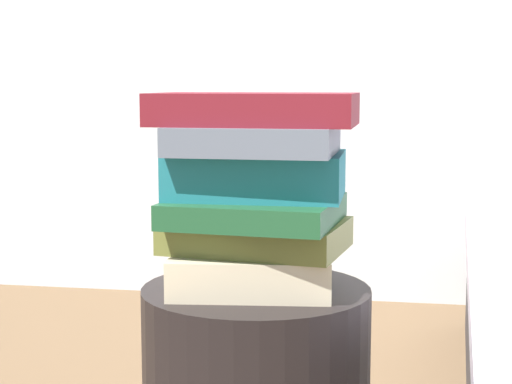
{
  "coord_description": "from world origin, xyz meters",
  "views": [
    {
      "loc": [
        0.2,
        -1.14,
        0.83
      ],
      "look_at": [
        0.0,
        0.0,
        0.67
      ],
      "focal_mm": 58.05,
      "sensor_mm": 36.0,
      "label": 1
    }
  ],
  "objects_px": {
    "book_olive": "(259,235)",
    "book_slate": "(252,139)",
    "book_maroon": "(257,109)",
    "book_forest": "(254,211)",
    "book_cream": "(252,269)",
    "book_teal": "(254,175)"
  },
  "relations": [
    {
      "from": "book_maroon",
      "to": "book_forest",
      "type": "bearing_deg",
      "value": -164.12
    },
    {
      "from": "book_forest",
      "to": "book_slate",
      "type": "xyz_separation_m",
      "value": [
        -0.0,
        -0.0,
        0.1
      ]
    },
    {
      "from": "book_teal",
      "to": "book_slate",
      "type": "relative_size",
      "value": 1.08
    },
    {
      "from": "book_forest",
      "to": "book_teal",
      "type": "relative_size",
      "value": 0.94
    },
    {
      "from": "book_olive",
      "to": "book_maroon",
      "type": "xyz_separation_m",
      "value": [
        -0.0,
        -0.02,
        0.18
      ]
    },
    {
      "from": "book_cream",
      "to": "book_forest",
      "type": "relative_size",
      "value": 0.98
    },
    {
      "from": "book_cream",
      "to": "book_maroon",
      "type": "relative_size",
      "value": 0.8
    },
    {
      "from": "book_cream",
      "to": "book_maroon",
      "type": "xyz_separation_m",
      "value": [
        0.01,
        -0.01,
        0.23
      ]
    },
    {
      "from": "book_teal",
      "to": "book_slate",
      "type": "distance_m",
      "value": 0.05
    },
    {
      "from": "book_olive",
      "to": "book_maroon",
      "type": "bearing_deg",
      "value": -83.53
    },
    {
      "from": "book_teal",
      "to": "book_maroon",
      "type": "relative_size",
      "value": 0.87
    },
    {
      "from": "book_olive",
      "to": "book_maroon",
      "type": "height_order",
      "value": "book_maroon"
    },
    {
      "from": "book_olive",
      "to": "book_slate",
      "type": "relative_size",
      "value": 1.1
    },
    {
      "from": "book_olive",
      "to": "book_slate",
      "type": "bearing_deg",
      "value": -103.0
    },
    {
      "from": "book_olive",
      "to": "book_forest",
      "type": "height_order",
      "value": "book_forest"
    },
    {
      "from": "book_cream",
      "to": "book_maroon",
      "type": "height_order",
      "value": "book_maroon"
    },
    {
      "from": "book_olive",
      "to": "book_forest",
      "type": "xyz_separation_m",
      "value": [
        -0.0,
        -0.02,
        0.04
      ]
    },
    {
      "from": "book_slate",
      "to": "book_maroon",
      "type": "distance_m",
      "value": 0.04
    },
    {
      "from": "book_olive",
      "to": "book_teal",
      "type": "xyz_separation_m",
      "value": [
        -0.01,
        0.0,
        0.09
      ]
    },
    {
      "from": "book_forest",
      "to": "book_teal",
      "type": "distance_m",
      "value": 0.05
    },
    {
      "from": "book_olive",
      "to": "book_slate",
      "type": "xyz_separation_m",
      "value": [
        -0.01,
        -0.02,
        0.14
      ]
    },
    {
      "from": "book_cream",
      "to": "book_teal",
      "type": "relative_size",
      "value": 0.92
    }
  ]
}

